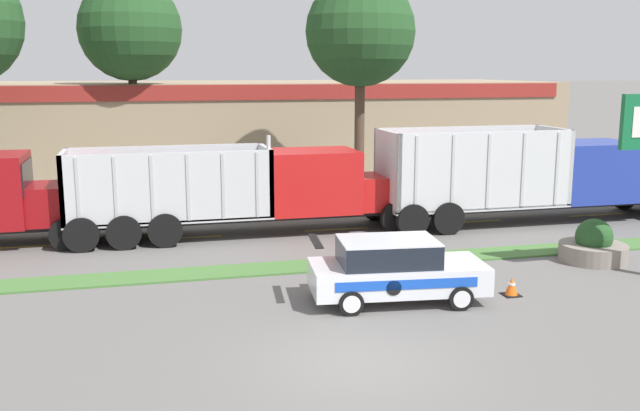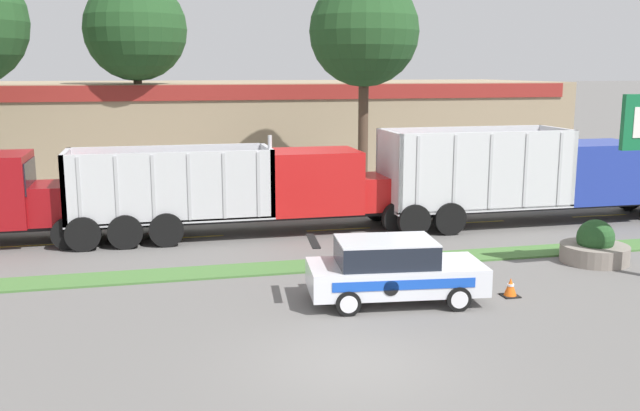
# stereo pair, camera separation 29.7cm
# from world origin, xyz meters

# --- Properties ---
(ground_plane) EXTENTS (600.00, 600.00, 0.00)m
(ground_plane) POSITION_xyz_m (0.00, 0.00, 0.00)
(ground_plane) COLOR slate
(grass_verge) EXTENTS (120.00, 1.30, 0.06)m
(grass_verge) POSITION_xyz_m (0.00, 7.04, 0.03)
(grass_verge) COLOR #477538
(grass_verge) RESTS_ON ground_plane
(centre_line_3) EXTENTS (2.40, 0.14, 0.01)m
(centre_line_3) POSITION_xyz_m (-8.02, 11.69, 0.00)
(centre_line_3) COLOR yellow
(centre_line_3) RESTS_ON ground_plane
(centre_line_4) EXTENTS (2.40, 0.14, 0.01)m
(centre_line_4) POSITION_xyz_m (-2.62, 11.69, 0.00)
(centre_line_4) COLOR yellow
(centre_line_4) RESTS_ON ground_plane
(centre_line_5) EXTENTS (2.40, 0.14, 0.01)m
(centre_line_5) POSITION_xyz_m (2.78, 11.69, 0.00)
(centre_line_5) COLOR yellow
(centre_line_5) RESTS_ON ground_plane
(centre_line_6) EXTENTS (2.40, 0.14, 0.01)m
(centre_line_6) POSITION_xyz_m (8.18, 11.69, 0.00)
(centre_line_6) COLOR yellow
(centre_line_6) RESTS_ON ground_plane
(centre_line_7) EXTENTS (2.40, 0.14, 0.01)m
(centre_line_7) POSITION_xyz_m (13.58, 11.69, 0.00)
(centre_line_7) COLOR yellow
(centre_line_7) RESTS_ON ground_plane
(dump_truck_lead) EXTENTS (12.10, 2.85, 3.60)m
(dump_truck_lead) POSITION_xyz_m (11.49, 11.25, 1.66)
(dump_truck_lead) COLOR black
(dump_truck_lead) RESTS_ON ground_plane
(dump_truck_far_right) EXTENTS (12.55, 2.67, 3.58)m
(dump_truck_far_right) POSITION_xyz_m (0.58, 11.70, 1.54)
(dump_truck_far_right) COLOR black
(dump_truck_far_right) RESTS_ON ground_plane
(rally_car) EXTENTS (4.54, 2.32, 1.65)m
(rally_car) POSITION_xyz_m (2.01, 3.43, 0.83)
(rally_car) COLOR silver
(rally_car) RESTS_ON ground_plane
(stone_planter) EXTENTS (2.03, 2.03, 1.32)m
(stone_planter) POSITION_xyz_m (9.21, 5.58, 0.46)
(stone_planter) COLOR gray
(stone_planter) RESTS_ON ground_plane
(traffic_cone) EXTENTS (0.43, 0.43, 0.49)m
(traffic_cone) POSITION_xyz_m (5.12, 3.13, 0.24)
(traffic_cone) COLOR black
(traffic_cone) RESTS_ON ground_plane
(store_building_backdrop) EXTENTS (38.15, 12.10, 5.00)m
(store_building_backdrop) POSITION_xyz_m (1.80, 31.20, 2.50)
(store_building_backdrop) COLOR #9E896B
(store_building_backdrop) RESTS_ON ground_plane
(tree_behind_centre) EXTENTS (4.97, 4.97, 11.18)m
(tree_behind_centre) POSITION_xyz_m (5.79, 18.73, 7.92)
(tree_behind_centre) COLOR brown
(tree_behind_centre) RESTS_ON ground_plane
(tree_behind_right) EXTENTS (5.25, 5.25, 11.71)m
(tree_behind_right) POSITION_xyz_m (-4.33, 25.77, 8.28)
(tree_behind_right) COLOR brown
(tree_behind_right) RESTS_ON ground_plane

